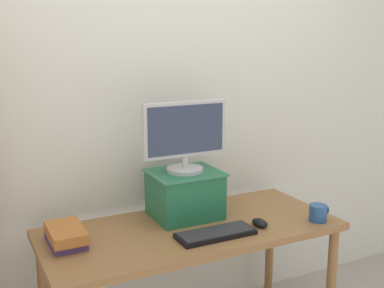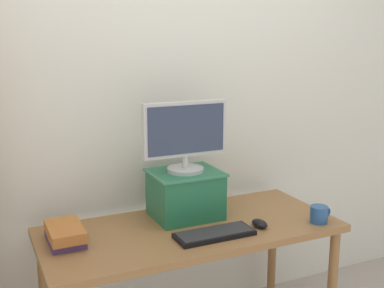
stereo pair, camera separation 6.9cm
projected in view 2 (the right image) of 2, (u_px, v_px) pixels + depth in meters
back_wall at (157, 98)px, 2.66m from camera, size 7.00×0.08×2.60m
desk at (191, 240)px, 2.41m from camera, size 1.48×0.65×0.71m
riser_box at (185, 193)px, 2.50m from camera, size 0.36×0.30×0.25m
computer_monitor at (185, 134)px, 2.44m from camera, size 0.45×0.19×0.36m
keyboard at (215, 234)px, 2.27m from camera, size 0.38×0.15×0.02m
computer_mouse at (260, 223)px, 2.39m from camera, size 0.06×0.10×0.04m
book_stack at (65, 234)px, 2.20m from camera, size 0.15×0.26×0.08m
coffee_mug at (319, 214)px, 2.44m from camera, size 0.12×0.09×0.09m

